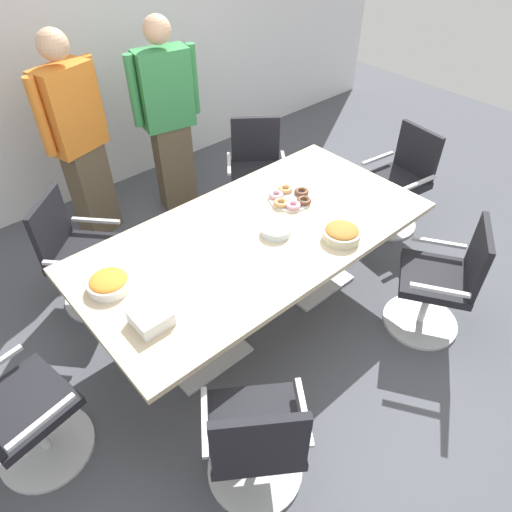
# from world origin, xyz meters

# --- Properties ---
(ground_plane) EXTENTS (10.00, 10.00, 0.01)m
(ground_plane) POSITION_xyz_m (0.00, 0.00, -0.01)
(ground_plane) COLOR #4C4F56
(back_wall) EXTENTS (8.00, 0.10, 2.80)m
(back_wall) POSITION_xyz_m (0.00, 2.40, 1.40)
(back_wall) COLOR white
(back_wall) RESTS_ON ground
(conference_table) EXTENTS (2.40, 1.20, 0.75)m
(conference_table) POSITION_xyz_m (0.00, 0.00, 0.63)
(conference_table) COLOR #CCB793
(conference_table) RESTS_ON ground
(office_chair_0) EXTENTS (0.76, 0.76, 0.91)m
(office_chair_0) POSITION_xyz_m (-0.87, 0.95, 0.41)
(office_chair_0) COLOR silver
(office_chair_0) RESTS_ON ground
(office_chair_1) EXTENTS (0.63, 0.63, 0.91)m
(office_chair_1) POSITION_xyz_m (-1.70, -0.02, 0.41)
(office_chair_1) COLOR silver
(office_chair_1) RESTS_ON ground
(office_chair_2) EXTENTS (0.75, 0.75, 0.91)m
(office_chair_2) POSITION_xyz_m (-0.85, -0.96, 0.41)
(office_chair_2) COLOR silver
(office_chair_2) RESTS_ON ground
(office_chair_3) EXTENTS (0.75, 0.75, 0.91)m
(office_chair_3) POSITION_xyz_m (0.86, -0.95, 0.41)
(office_chair_3) COLOR silver
(office_chair_3) RESTS_ON ground
(office_chair_4) EXTENTS (0.61, 0.61, 0.91)m
(office_chair_4) POSITION_xyz_m (1.70, -0.00, 0.41)
(office_chair_4) COLOR silver
(office_chair_4) RESTS_ON ground
(office_chair_5) EXTENTS (0.76, 0.76, 0.91)m
(office_chair_5) POSITION_xyz_m (0.85, 0.96, 0.41)
(office_chair_5) COLOR silver
(office_chair_5) RESTS_ON ground
(person_standing_0) EXTENTS (0.61, 0.33, 1.75)m
(person_standing_0) POSITION_xyz_m (-0.40, 1.71, 0.91)
(person_standing_0) COLOR brown
(person_standing_0) RESTS_ON ground
(person_standing_1) EXTENTS (0.61, 0.30, 1.73)m
(person_standing_1) POSITION_xyz_m (0.38, 1.59, 0.90)
(person_standing_1) COLOR brown
(person_standing_1) RESTS_ON ground
(snack_bowl_chips_orange) EXTENTS (0.25, 0.25, 0.09)m
(snack_bowl_chips_orange) POSITION_xyz_m (-0.97, 0.18, 0.79)
(snack_bowl_chips_orange) COLOR white
(snack_bowl_chips_orange) RESTS_ON conference_table
(snack_bowl_pretzels) EXTENTS (0.25, 0.25, 0.10)m
(snack_bowl_pretzels) POSITION_xyz_m (0.38, -0.41, 0.80)
(snack_bowl_pretzels) COLOR beige
(snack_bowl_pretzels) RESTS_ON conference_table
(donut_platter) EXTENTS (0.32, 0.31, 0.04)m
(donut_platter) POSITION_xyz_m (0.44, 0.13, 0.77)
(donut_platter) COLOR white
(donut_platter) RESTS_ON conference_table
(plate_stack) EXTENTS (0.20, 0.20, 0.05)m
(plate_stack) POSITION_xyz_m (0.10, -0.09, 0.78)
(plate_stack) COLOR white
(plate_stack) RESTS_ON conference_table
(napkin_pile) EXTENTS (0.19, 0.19, 0.08)m
(napkin_pile) POSITION_xyz_m (-0.93, -0.21, 0.79)
(napkin_pile) COLOR white
(napkin_pile) RESTS_ON conference_table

